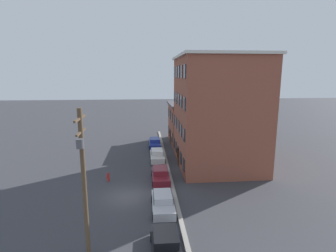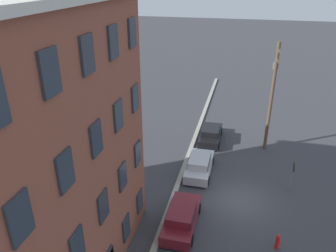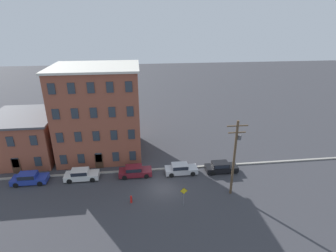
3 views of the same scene
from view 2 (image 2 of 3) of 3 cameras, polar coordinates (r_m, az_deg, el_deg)
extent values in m
plane|color=#38383D|center=(23.78, 12.29, -12.42)|extent=(200.00, 200.00, 0.00)
cube|color=#9E998E|center=(24.07, 1.39, -11.00)|extent=(56.00, 0.36, 0.16)
cube|color=#2D3842|center=(9.89, -24.38, -14.43)|extent=(0.90, 0.10, 1.40)
cube|color=#2D3842|center=(13.47, -15.51, -19.52)|extent=(0.90, 0.10, 1.40)
cube|color=#2D3842|center=(11.43, -17.42, -7.45)|extent=(0.90, 0.10, 1.40)
cube|color=#2D3842|center=(10.11, -19.85, 8.73)|extent=(0.90, 0.10, 1.40)
cube|color=#2D3842|center=(15.02, -11.20, -13.55)|extent=(0.90, 0.10, 1.40)
cube|color=#2D3842|center=(13.22, -12.39, -2.18)|extent=(0.90, 0.10, 1.40)
cube|color=#2D3842|center=(12.10, -13.86, 12.00)|extent=(0.90, 0.10, 1.40)
cube|color=#2D3842|center=(18.81, -7.28, -17.18)|extent=(0.90, 0.10, 1.40)
cube|color=#2D3842|center=(16.76, -7.90, -8.71)|extent=(0.90, 0.10, 1.40)
cube|color=#2D3842|center=(15.18, -8.63, 1.81)|extent=(0.90, 0.10, 1.40)
cube|color=#2D3842|center=(14.21, -9.51, 14.24)|extent=(0.90, 0.10, 1.40)
cube|color=#2D3842|center=(20.51, -4.93, -12.89)|extent=(0.90, 0.10, 1.40)
cube|color=#2D3842|center=(18.65, -5.30, -4.79)|extent=(0.90, 0.10, 1.40)
cube|color=#2D3842|center=(17.24, -5.74, 4.86)|extent=(0.90, 0.10, 1.40)
cube|color=#2D3842|center=(16.39, -6.25, 15.85)|extent=(0.90, 0.10, 1.40)
cube|color=maroon|center=(20.95, 2.40, -15.87)|extent=(4.40, 1.80, 0.70)
cube|color=maroon|center=(20.40, 2.32, -14.90)|extent=(2.20, 1.51, 0.55)
cube|color=#1E232D|center=(20.40, 2.32, -14.90)|extent=(2.02, 1.58, 0.48)
cylinder|color=black|center=(22.30, 0.95, -13.55)|extent=(0.66, 0.22, 0.66)
cylinder|color=black|center=(22.08, 5.39, -14.15)|extent=(0.66, 0.22, 0.66)
cylinder|color=black|center=(20.18, -0.97, -18.56)|extent=(0.66, 0.22, 0.66)
cylinder|color=black|center=(19.93, 4.05, -19.31)|extent=(0.66, 0.22, 0.66)
cube|color=#B7B7BC|center=(25.90, 5.51, -7.04)|extent=(4.40, 1.80, 0.70)
cube|color=#B7B7BC|center=(25.40, 5.50, -6.08)|extent=(2.20, 1.51, 0.55)
cube|color=#1E232D|center=(25.40, 5.50, -6.08)|extent=(2.02, 1.58, 0.48)
cylinder|color=black|center=(27.33, 4.18, -5.61)|extent=(0.66, 0.22, 0.66)
cylinder|color=black|center=(27.16, 7.73, -6.00)|extent=(0.66, 0.22, 0.66)
cylinder|color=black|center=(24.91, 3.03, -8.93)|extent=(0.66, 0.22, 0.66)
cylinder|color=black|center=(24.72, 6.95, -9.40)|extent=(0.66, 0.22, 0.66)
cube|color=black|center=(30.75, 7.43, -1.64)|extent=(4.40, 1.80, 0.70)
cube|color=black|center=(30.29, 7.45, -0.75)|extent=(2.20, 1.51, 0.55)
cube|color=#1E232D|center=(30.29, 7.45, -0.75)|extent=(2.02, 1.58, 0.48)
cylinder|color=black|center=(32.21, 6.22, -0.67)|extent=(0.66, 0.22, 0.66)
cylinder|color=black|center=(32.07, 9.22, -0.98)|extent=(0.66, 0.22, 0.66)
cylinder|color=black|center=(29.64, 5.44, -3.05)|extent=(0.66, 0.22, 0.66)
cylinder|color=black|center=(29.49, 8.71, -3.39)|extent=(0.66, 0.22, 0.66)
cylinder|color=slate|center=(25.03, 20.72, -8.35)|extent=(0.08, 0.08, 2.28)
cube|color=yellow|center=(24.60, 21.08, -6.70)|extent=(0.81, 0.03, 0.81)
cube|color=black|center=(24.60, 21.06, -6.70)|extent=(0.88, 0.02, 0.88)
cylinder|color=brown|center=(28.77, 17.55, 4.56)|extent=(0.28, 0.28, 9.45)
cube|color=brown|center=(27.68, 18.67, 12.57)|extent=(2.40, 0.12, 0.12)
cube|color=brown|center=(27.84, 18.45, 10.97)|extent=(2.00, 0.12, 0.12)
cylinder|color=#515156|center=(28.32, 18.24, 9.96)|extent=(0.44, 0.44, 0.55)
cylinder|color=red|center=(20.65, 18.51, -18.70)|extent=(0.24, 0.24, 0.80)
sphere|color=red|center=(20.35, 18.69, -17.78)|extent=(0.22, 0.22, 0.22)
cylinder|color=red|center=(20.63, 19.00, -18.62)|extent=(0.10, 0.12, 0.10)
camera|label=1|loc=(42.33, 12.47, 20.58)|focal=28.00mm
camera|label=3|loc=(32.67, 78.64, 15.69)|focal=28.00mm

